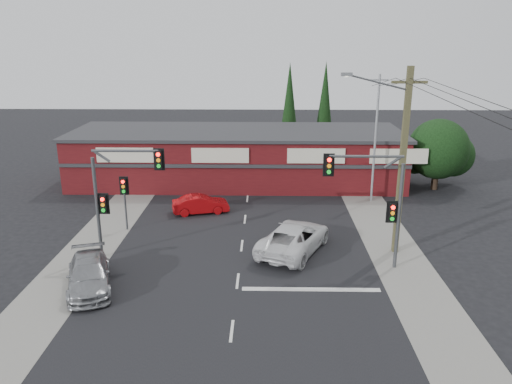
{
  "coord_description": "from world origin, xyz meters",
  "views": [
    {
      "loc": [
        1.33,
        -22.56,
        11.32
      ],
      "look_at": [
        0.82,
        3.0,
        3.4
      ],
      "focal_mm": 35.0,
      "sensor_mm": 36.0,
      "label": 1
    }
  ],
  "objects_px": {
    "white_suv": "(294,238)",
    "silver_suv": "(89,275)",
    "shop_building": "(237,156)",
    "utility_pole": "(400,156)",
    "red_sedan": "(201,204)"
  },
  "relations": [
    {
      "from": "silver_suv",
      "to": "shop_building",
      "type": "relative_size",
      "value": 0.17
    },
    {
      "from": "white_suv",
      "to": "silver_suv",
      "type": "xyz_separation_m",
      "value": [
        -9.86,
        -4.47,
        -0.11
      ]
    },
    {
      "from": "silver_suv",
      "to": "red_sedan",
      "type": "relative_size",
      "value": 1.26
    },
    {
      "from": "shop_building",
      "to": "utility_pole",
      "type": "relative_size",
      "value": 2.73
    },
    {
      "from": "white_suv",
      "to": "utility_pole",
      "type": "height_order",
      "value": "utility_pole"
    },
    {
      "from": "utility_pole",
      "to": "shop_building",
      "type": "bearing_deg",
      "value": 123.76
    },
    {
      "from": "red_sedan",
      "to": "shop_building",
      "type": "bearing_deg",
      "value": -28.78
    },
    {
      "from": "shop_building",
      "to": "utility_pole",
      "type": "bearing_deg",
      "value": -56.24
    },
    {
      "from": "silver_suv",
      "to": "shop_building",
      "type": "height_order",
      "value": "shop_building"
    },
    {
      "from": "white_suv",
      "to": "silver_suv",
      "type": "distance_m",
      "value": 10.83
    },
    {
      "from": "silver_suv",
      "to": "shop_building",
      "type": "distance_m",
      "value": 19.5
    },
    {
      "from": "white_suv",
      "to": "red_sedan",
      "type": "bearing_deg",
      "value": -21.64
    },
    {
      "from": "white_suv",
      "to": "shop_building",
      "type": "relative_size",
      "value": 0.21
    },
    {
      "from": "silver_suv",
      "to": "utility_pole",
      "type": "bearing_deg",
      "value": -1.83
    },
    {
      "from": "silver_suv",
      "to": "red_sedan",
      "type": "height_order",
      "value": "silver_suv"
    }
  ]
}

